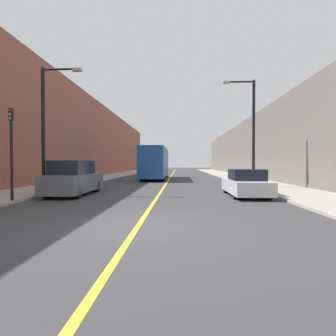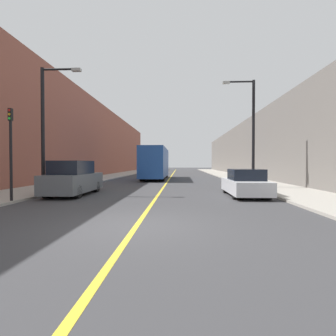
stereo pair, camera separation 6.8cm
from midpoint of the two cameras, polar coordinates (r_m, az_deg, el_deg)
ground_plane at (r=7.71m, az=-6.78°, el=-12.42°), size 200.00×200.00×0.00m
sidewalk_left at (r=38.57m, az=-11.35°, el=-1.55°), size 3.86×72.00×0.12m
sidewalk_right at (r=38.06m, az=12.89°, el=-1.59°), size 3.86×72.00×0.12m
building_row_left at (r=39.80m, az=-16.91°, el=5.85°), size 4.00×72.00×10.32m
building_row_right at (r=38.97m, az=18.62°, el=3.95°), size 4.00×72.00×7.61m
road_center_line at (r=37.46m, az=0.69°, el=-1.69°), size 0.16×72.00×0.01m
bus at (r=29.41m, az=-2.85°, el=1.17°), size 2.45×10.59×3.47m
parked_suv_left at (r=15.72m, az=-19.93°, el=-2.30°), size 1.87×4.83×1.93m
car_right_near at (r=14.89m, az=16.43°, el=-3.33°), size 1.86×4.42×1.48m
street_lamp_left at (r=16.27m, az=-25.02°, el=9.08°), size 2.28×0.24×6.98m
street_lamp_right at (r=19.62m, az=17.53°, el=8.56°), size 2.28×0.24×7.54m
traffic_light at (r=13.64m, az=-31.04°, el=3.29°), size 0.16×0.18×4.12m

